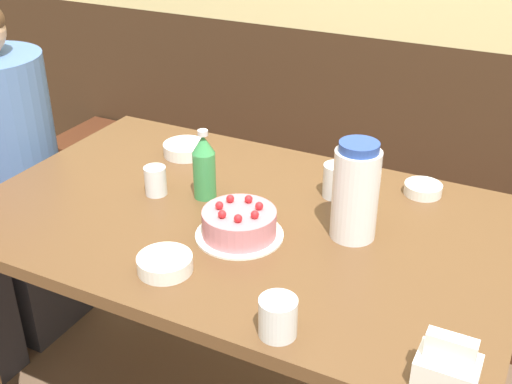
% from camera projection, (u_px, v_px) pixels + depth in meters
% --- Properties ---
extents(bench_seat, '(2.73, 0.38, 0.42)m').
position_uv_depth(bench_seat, '(340.00, 238.00, 2.58)').
color(bench_seat, '#472314').
rests_on(bench_seat, ground_plane).
extents(dining_table, '(1.40, 0.88, 0.75)m').
position_uv_depth(dining_table, '(242.00, 245.00, 1.71)').
color(dining_table, brown).
rests_on(dining_table, ground_plane).
extents(birthday_cake, '(0.22, 0.22, 0.09)m').
position_uv_depth(birthday_cake, '(239.00, 224.00, 1.57)').
color(birthday_cake, white).
rests_on(birthday_cake, dining_table).
extents(water_pitcher, '(0.11, 0.11, 0.25)m').
position_uv_depth(water_pitcher, '(356.00, 192.00, 1.53)').
color(water_pitcher, white).
rests_on(water_pitcher, dining_table).
extents(soju_bottle, '(0.06, 0.06, 0.20)m').
position_uv_depth(soju_bottle, '(204.00, 166.00, 1.72)').
color(soju_bottle, '#388E4C').
rests_on(soju_bottle, dining_table).
extents(napkin_holder, '(0.11, 0.08, 0.11)m').
position_uv_depth(napkin_holder, '(448.00, 366.00, 1.13)').
color(napkin_holder, white).
rests_on(napkin_holder, dining_table).
extents(bowl_soup_white, '(0.13, 0.13, 0.04)m').
position_uv_depth(bowl_soup_white, '(165.00, 264.00, 1.45)').
color(bowl_soup_white, white).
rests_on(bowl_soup_white, dining_table).
extents(bowl_rice_small, '(0.14, 0.14, 0.04)m').
position_uv_depth(bowl_rice_small, '(185.00, 149.00, 1.99)').
color(bowl_rice_small, white).
rests_on(bowl_rice_small, dining_table).
extents(bowl_side_dish, '(0.10, 0.10, 0.03)m').
position_uv_depth(bowl_side_dish, '(423.00, 189.00, 1.77)').
color(bowl_side_dish, white).
rests_on(bowl_side_dish, dining_table).
extents(glass_water_tall, '(0.08, 0.08, 0.08)m').
position_uv_depth(glass_water_tall, '(278.00, 317.00, 1.25)').
color(glass_water_tall, silver).
rests_on(glass_water_tall, dining_table).
extents(glass_tumbler_short, '(0.06, 0.06, 0.08)m').
position_uv_depth(glass_tumbler_short, '(156.00, 181.00, 1.76)').
color(glass_tumbler_short, silver).
rests_on(glass_tumbler_short, dining_table).
extents(glass_shot_small, '(0.07, 0.07, 0.09)m').
position_uv_depth(glass_shot_small, '(336.00, 181.00, 1.74)').
color(glass_shot_small, silver).
rests_on(glass_shot_small, dining_table).
extents(person_pale_blue_shirt, '(0.36, 0.36, 1.20)m').
position_uv_depth(person_pale_blue_shirt, '(8.00, 182.00, 2.20)').
color(person_pale_blue_shirt, '#33333D').
rests_on(person_pale_blue_shirt, ground_plane).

